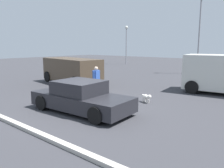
{
  "coord_description": "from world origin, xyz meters",
  "views": [
    {
      "loc": [
        7.01,
        -6.49,
        2.75
      ],
      "look_at": [
        0.14,
        1.76,
        0.9
      ],
      "focal_mm": 36.36,
      "sensor_mm": 36.0,
      "label": 1
    }
  ],
  "objects_px": {
    "dog": "(147,97)",
    "light_post_mid": "(200,22)",
    "suv_dark": "(71,70)",
    "light_post_near": "(126,38)",
    "pedestrian": "(96,78)",
    "sedan_foreground": "(81,97)"
  },
  "relations": [
    {
      "from": "light_post_near",
      "to": "pedestrian",
      "type": "bearing_deg",
      "value": -58.47
    },
    {
      "from": "sedan_foreground",
      "to": "dog",
      "type": "xyz_separation_m",
      "value": [
        1.36,
        3.0,
        -0.32
      ]
    },
    {
      "from": "pedestrian",
      "to": "sedan_foreground",
      "type": "bearing_deg",
      "value": 113.89
    },
    {
      "from": "suv_dark",
      "to": "light_post_near",
      "type": "xyz_separation_m",
      "value": [
        -6.94,
        16.06,
        2.77
      ]
    },
    {
      "from": "sedan_foreground",
      "to": "light_post_mid",
      "type": "relative_size",
      "value": 0.62
    },
    {
      "from": "light_post_near",
      "to": "light_post_mid",
      "type": "height_order",
      "value": "light_post_mid"
    },
    {
      "from": "dog",
      "to": "light_post_mid",
      "type": "height_order",
      "value": "light_post_mid"
    },
    {
      "from": "sedan_foreground",
      "to": "pedestrian",
      "type": "height_order",
      "value": "pedestrian"
    },
    {
      "from": "suv_dark",
      "to": "light_post_near",
      "type": "height_order",
      "value": "light_post_near"
    },
    {
      "from": "pedestrian",
      "to": "light_post_mid",
      "type": "relative_size",
      "value": 0.22
    },
    {
      "from": "suv_dark",
      "to": "pedestrian",
      "type": "relative_size",
      "value": 3.33
    },
    {
      "from": "suv_dark",
      "to": "light_post_mid",
      "type": "xyz_separation_m",
      "value": [
        4.87,
        11.55,
        3.84
      ]
    },
    {
      "from": "light_post_near",
      "to": "sedan_foreground",
      "type": "bearing_deg",
      "value": -58.25
    },
    {
      "from": "dog",
      "to": "light_post_mid",
      "type": "relative_size",
      "value": 0.09
    },
    {
      "from": "pedestrian",
      "to": "dog",
      "type": "bearing_deg",
      "value": 172.35
    },
    {
      "from": "dog",
      "to": "light_post_near",
      "type": "bearing_deg",
      "value": 150.75
    },
    {
      "from": "sedan_foreground",
      "to": "light_post_mid",
      "type": "distance_m",
      "value": 16.4
    },
    {
      "from": "dog",
      "to": "pedestrian",
      "type": "relative_size",
      "value": 0.41
    },
    {
      "from": "sedan_foreground",
      "to": "light_post_near",
      "type": "bearing_deg",
      "value": 118.45
    },
    {
      "from": "dog",
      "to": "suv_dark",
      "type": "bearing_deg",
      "value": -168.39
    },
    {
      "from": "pedestrian",
      "to": "light_post_mid",
      "type": "xyz_separation_m",
      "value": [
        1.13,
        12.91,
        3.92
      ]
    },
    {
      "from": "light_post_near",
      "to": "light_post_mid",
      "type": "relative_size",
      "value": 0.75
    }
  ]
}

